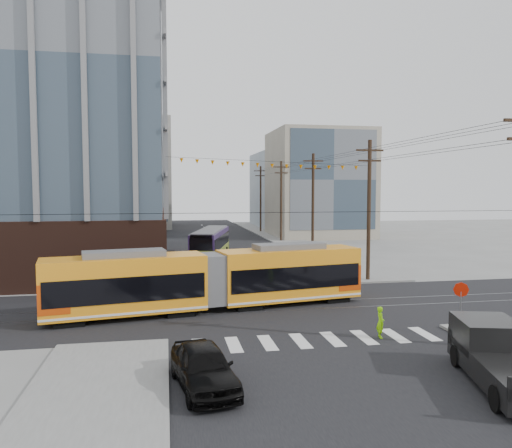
{
  "coord_description": "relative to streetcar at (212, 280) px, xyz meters",
  "views": [
    {
      "loc": [
        -7.02,
        -25.51,
        7.24
      ],
      "look_at": [
        -0.45,
        10.84,
        4.62
      ],
      "focal_mm": 35.0,
      "sensor_mm": 36.0,
      "label": 1
    }
  ],
  "objects": [
    {
      "name": "bg_bldg_ne_near",
      "position": [
        20.39,
        44.17,
        6.17
      ],
      "size": [
        14.0,
        14.0,
        16.0
      ],
      "primitive_type": "cube",
      "color": "gray",
      "rests_on": "ground"
    },
    {
      "name": "black_sedan",
      "position": [
        -1.36,
        -11.65,
        -1.03
      ],
      "size": [
        2.62,
        4.97,
        1.61
      ],
      "primitive_type": "imported",
      "rotation": [
        0.0,
        0.0,
        0.16
      ],
      "color": "black",
      "rests_on": "ground"
    },
    {
      "name": "jersey_barrier",
      "position": [
        12.69,
        10.39,
        -1.47
      ],
      "size": [
        1.73,
        3.7,
        0.72
      ],
      "primitive_type": "cube",
      "rotation": [
        0.0,
        0.0,
        -0.26
      ],
      "color": "slate",
      "rests_on": "ground"
    },
    {
      "name": "parked_car_silver",
      "position": [
        -0.98,
        11.43,
        -1.0
      ],
      "size": [
        1.99,
        5.14,
        1.67
      ],
      "primitive_type": "imported",
      "rotation": [
        0.0,
        0.0,
        3.1
      ],
      "color": "#ABABAB",
      "rests_on": "ground"
    },
    {
      "name": "bg_bldg_ne_far",
      "position": [
        22.39,
        64.17,
        5.17
      ],
      "size": [
        16.0,
        16.0,
        14.0
      ],
      "primitive_type": "cube",
      "color": "#8C99A5",
      "rests_on": "ground"
    },
    {
      "name": "city_bus",
      "position": [
        1.81,
        21.38,
        -0.23
      ],
      "size": [
        5.09,
        11.56,
        3.2
      ],
      "primitive_type": null,
      "rotation": [
        0.0,
        0.0,
        -0.24
      ],
      "color": "#2E1C48",
      "rests_on": "ground"
    },
    {
      "name": "streetcar",
      "position": [
        0.0,
        0.0,
        0.0
      ],
      "size": [
        19.16,
        6.1,
        3.66
      ],
      "primitive_type": null,
      "rotation": [
        0.0,
        0.0,
        0.18
      ],
      "color": "orange",
      "rests_on": "ground"
    },
    {
      "name": "parked_car_grey",
      "position": [
        -1.4,
        19.65,
        -1.21
      ],
      "size": [
        3.35,
        4.86,
        1.23
      ],
      "primitive_type": "imported",
      "rotation": [
        0.0,
        0.0,
        3.46
      ],
      "color": "#4C4D51",
      "rests_on": "ground"
    },
    {
      "name": "pedestrian",
      "position": [
        7.55,
        -7.01,
        -1.06
      ],
      "size": [
        0.45,
        0.61,
        1.54
      ],
      "primitive_type": "imported",
      "rotation": [
        0.0,
        0.0,
        1.42
      ],
      "color": "#84E408",
      "rests_on": "ground"
    },
    {
      "name": "stop_sign",
      "position": [
        11.69,
        -7.18,
        -0.6
      ],
      "size": [
        0.97,
        0.97,
        2.45
      ],
      "primitive_type": null,
      "rotation": [
        0.0,
        0.0,
        -0.38
      ],
      "color": "#B91602",
      "rests_on": "ground"
    },
    {
      "name": "bg_bldg_nw_far",
      "position": [
        -9.61,
        68.17,
        8.17
      ],
      "size": [
        16.0,
        18.0,
        20.0
      ],
      "primitive_type": "cube",
      "color": "gray",
      "rests_on": "ground"
    },
    {
      "name": "pickup_truck",
      "position": [
        9.38,
        -13.53,
        -0.79
      ],
      "size": [
        3.71,
        6.49,
        2.08
      ],
      "primitive_type": null,
      "rotation": [
        0.0,
        0.0,
        -0.26
      ],
      "color": "black",
      "rests_on": "ground"
    },
    {
      "name": "utility_pole_far",
      "position": [
        12.89,
        52.17,
        3.67
      ],
      "size": [
        0.3,
        0.3,
        11.0
      ],
      "primitive_type": "cylinder",
      "color": "black",
      "rests_on": "ground"
    },
    {
      "name": "parked_car_white",
      "position": [
        -1.18,
        15.03,
        -1.16
      ],
      "size": [
        2.16,
        4.71,
        1.34
      ],
      "primitive_type": "imported",
      "rotation": [
        0.0,
        0.0,
        3.08
      ],
      "color": "silver",
      "rests_on": "ground"
    },
    {
      "name": "ground",
      "position": [
        4.39,
        -3.83,
        -1.83
      ],
      "size": [
        160.0,
        160.0,
        0.0
      ],
      "primitive_type": "plane",
      "color": "slate"
    },
    {
      "name": "bg_bldg_nw_near",
      "position": [
        -12.61,
        48.17,
        7.17
      ],
      "size": [
        18.0,
        16.0,
        18.0
      ],
      "primitive_type": "cube",
      "color": "#8C99A5",
      "rests_on": "ground"
    }
  ]
}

